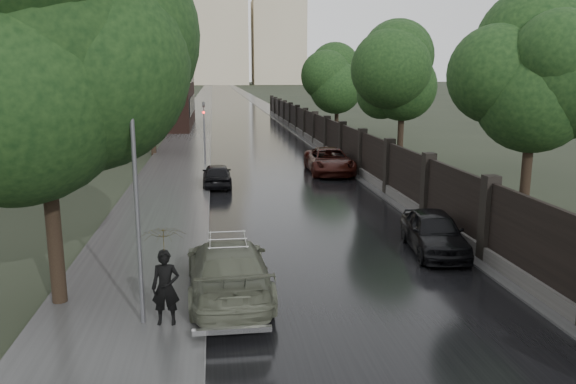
{
  "coord_description": "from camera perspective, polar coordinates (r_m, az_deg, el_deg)",
  "views": [
    {
      "loc": [
        -3.68,
        -10.72,
        5.7
      ],
      "look_at": [
        -1.08,
        9.04,
        1.5
      ],
      "focal_mm": 35.0,
      "sensor_mm": 36.0,
      "label": 1
    }
  ],
  "objects": [
    {
      "name": "road",
      "position": [
        200.84,
        -6.56,
        10.21
      ],
      "size": [
        8.0,
        420.0,
        0.02
      ],
      "primitive_type": "cube",
      "color": "black",
      "rests_on": "ground"
    },
    {
      "name": "lamp_post",
      "position": [
        12.71,
        -15.06,
        -2.31
      ],
      "size": [
        0.25,
        0.12,
        5.11
      ],
      "color": "#59595E",
      "rests_on": "ground"
    },
    {
      "name": "fence_right",
      "position": [
        43.78,
        3.46,
        5.73
      ],
      "size": [
        0.45,
        75.72,
        2.7
      ],
      "color": "#383533",
      "rests_on": "ground"
    },
    {
      "name": "traffic_light",
      "position": [
        35.87,
        -8.51,
        6.49
      ],
      "size": [
        0.16,
        0.32,
        4.0
      ],
      "color": "#59595E",
      "rests_on": "ground"
    },
    {
      "name": "tree_right_a",
      "position": [
        21.82,
        23.63,
        8.95
      ],
      "size": [
        4.08,
        4.08,
        7.01
      ],
      "color": "black",
      "rests_on": "ground"
    },
    {
      "name": "tree_right_c",
      "position": [
        51.95,
        5.02,
        11.03
      ],
      "size": [
        4.08,
        4.08,
        7.01
      ],
      "color": "black",
      "rests_on": "ground"
    },
    {
      "name": "tree_left_near",
      "position": [
        14.29,
        -24.14,
        13.77
      ],
      "size": [
        5.44,
        5.44,
        9.16
      ],
      "color": "black",
      "rests_on": "ground"
    },
    {
      "name": "brick_building",
      "position": [
        64.48,
        -21.06,
        14.97
      ],
      "size": [
        24.0,
        18.0,
        20.0
      ],
      "primitive_type": "cube",
      "color": "black",
      "rests_on": "ground"
    },
    {
      "name": "tree_right_b",
      "position": [
        34.59,
        11.55,
        10.42
      ],
      "size": [
        4.08,
        4.08,
        7.01
      ],
      "color": "black",
      "rests_on": "ground"
    },
    {
      "name": "ground",
      "position": [
        12.69,
        10.58,
        -15.02
      ],
      "size": [
        800.0,
        800.0,
        0.0
      ],
      "primitive_type": "plane",
      "color": "black",
      "rests_on": "ground"
    },
    {
      "name": "hatchback_left",
      "position": [
        29.03,
        -7.23,
        1.72
      ],
      "size": [
        1.5,
        3.64,
        1.23
      ],
      "primitive_type": "imported",
      "rotation": [
        0.0,
        0.0,
        3.15
      ],
      "color": "black",
      "rests_on": "ground"
    },
    {
      "name": "pedestrian_umbrella",
      "position": [
        12.71,
        -12.51,
        -5.52
      ],
      "size": [
        1.09,
        1.11,
        2.71
      ],
      "rotation": [
        0.0,
        0.0,
        -0.09
      ],
      "color": "black",
      "rests_on": "sidewalk_left"
    },
    {
      "name": "tree_left_far",
      "position": [
        40.95,
        -13.81,
        10.93
      ],
      "size": [
        4.25,
        4.25,
        7.39
      ],
      "color": "black",
      "rests_on": "ground"
    },
    {
      "name": "sidewalk_left",
      "position": [
        200.81,
        -8.3,
        10.18
      ],
      "size": [
        4.0,
        420.0,
        0.16
      ],
      "primitive_type": "cube",
      "color": "#2D2D2D",
      "rests_on": "ground"
    },
    {
      "name": "car_right_far",
      "position": [
        32.8,
        4.23,
        3.17
      ],
      "size": [
        2.61,
        5.39,
        1.48
      ],
      "primitive_type": "imported",
      "rotation": [
        0.0,
        0.0,
        -0.03
      ],
      "color": "black",
      "rests_on": "ground"
    },
    {
      "name": "verge_right",
      "position": [
        201.01,
        -4.96,
        10.25
      ],
      "size": [
        3.0,
        420.0,
        0.08
      ],
      "primitive_type": "cube",
      "color": "#2D2D2D",
      "rests_on": "ground"
    },
    {
      "name": "volga_sedan",
      "position": [
        14.79,
        -6.09,
        -7.75
      ],
      "size": [
        2.27,
        5.21,
        1.49
      ],
      "primitive_type": "imported",
      "rotation": [
        0.0,
        0.0,
        3.18
      ],
      "color": "#505443",
      "rests_on": "ground"
    },
    {
      "name": "car_right_near",
      "position": [
        18.84,
        14.61,
        -3.94
      ],
      "size": [
        2.08,
        4.18,
        1.37
      ],
      "primitive_type": "imported",
      "rotation": [
        0.0,
        0.0,
        -0.12
      ],
      "color": "black",
      "rests_on": "ground"
    },
    {
      "name": "stalinist_tower",
      "position": [
        312.46,
        -7.13,
        17.83
      ],
      "size": [
        92.0,
        30.0,
        159.0
      ],
      "color": "tan",
      "rests_on": "ground"
    }
  ]
}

